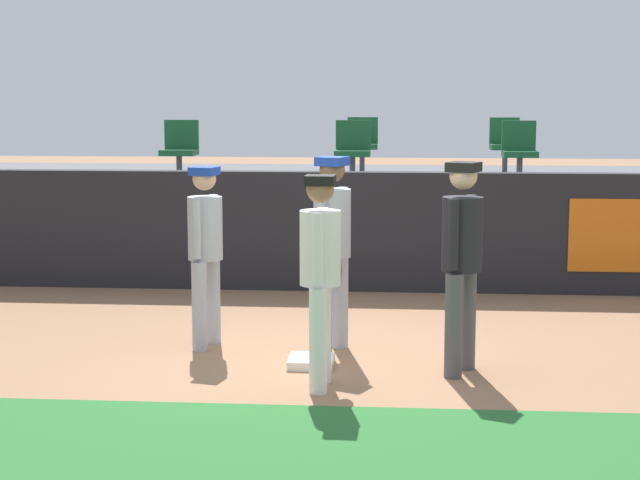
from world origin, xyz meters
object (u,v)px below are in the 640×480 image
Objects in this scene: seat_back_center at (362,141)px; seat_front_center at (353,147)px; player_fielder_home at (321,266)px; player_runner_visitor at (332,240)px; seat_front_right at (519,148)px; first_base at (311,362)px; seat_back_right at (505,142)px; player_umpire at (462,252)px; player_coach_visitor at (205,244)px; seat_front_left at (180,147)px.

seat_back_center is 1.00× the size of seat_front_center.
seat_front_center is at bearing -178.15° from player_fielder_home.
seat_front_right is (2.22, 4.51, 0.62)m from player_runner_visitor.
player_fielder_home is 2.11× the size of seat_front_center.
seat_back_right is at bearing 71.10° from first_base.
player_fielder_home is 1.29m from player_umpire.
player_runner_visitor is 4.55m from seat_front_center.
player_umpire is at bearing 116.27° from player_fielder_home.
player_umpire is (1.18, 0.54, 0.05)m from player_fielder_home.
seat_front_right is at bearing 64.93° from first_base.
player_umpire reaches higher than player_coach_visitor.
player_fielder_home is at bearing 24.14° from player_runner_visitor.
seat_back_right reaches higher than player_fielder_home.
player_coach_visitor is 4.64m from seat_front_left.
seat_back_right reaches higher than first_base.
player_coach_visitor is (-1.21, 1.28, -0.01)m from player_fielder_home.
seat_back_center is (0.03, 6.31, 0.63)m from player_runner_visitor.
first_base is at bearing -71.61° from player_umpire.
seat_front_left is (-2.26, 5.06, 1.65)m from first_base.
seat_back_right is at bearing -164.73° from player_umpire.
first_base is 0.23× the size of player_fielder_home.
player_umpire is (1.17, -0.67, 0.00)m from player_runner_visitor.
player_fielder_home is 2.11× the size of seat_front_right.
player_coach_visitor is at bearing -101.34° from seat_back_center.
first_base is 0.23× the size of player_coach_visitor.
seat_back_center is (1.25, 6.23, 0.69)m from player_coach_visitor.
player_runner_visitor is at bearing -116.17° from seat_front_right.
player_coach_visitor is at bearing -105.01° from seat_front_center.
seat_back_center is (2.45, 1.80, -0.00)m from seat_front_left.
first_base is 0.22× the size of player_runner_visitor.
first_base is 0.48× the size of seat_back_right.
player_coach_visitor is 7.14m from seat_back_right.
player_runner_visitor is 6.34m from seat_back_center.
player_umpire is at bearing -101.46° from seat_front_right.
seat_front_left is (-1.20, 4.43, 0.69)m from player_coach_visitor.
player_fielder_home is at bearing -106.37° from seat_back_right.
player_coach_visitor is at bearing -83.71° from player_umpire.
seat_front_center is at bearing -141.03° from seat_back_right.
player_umpire is 2.20× the size of seat_front_left.
seat_front_right is 2.24m from seat_front_center.
player_coach_visitor is at bearing -135.11° from player_fielder_home.
player_runner_visitor is at bearing -178.74° from player_fielder_home.
seat_front_center is at bearing 88.60° from first_base.
seat_back_center is at bearing -177.94° from player_coach_visitor.
seat_front_right reaches higher than first_base.
seat_front_center reaches higher than player_umpire.
player_runner_visitor is 2.19× the size of seat_front_right.
player_coach_visitor is 2.07× the size of seat_front_center.
player_umpire is at bearing -77.04° from seat_front_center.
player_runner_visitor is at bearing -96.16° from player_umpire.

